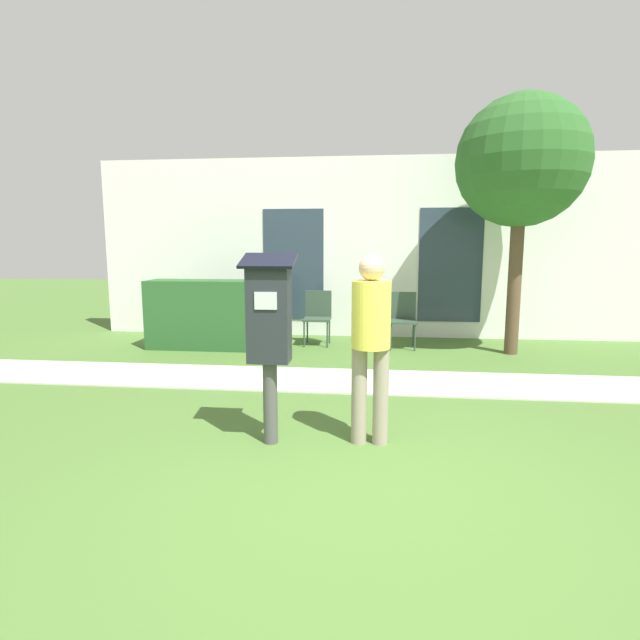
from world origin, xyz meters
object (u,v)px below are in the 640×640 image
(parking_meter, at_px, (269,324))
(outdoor_chair_left, at_px, (318,313))
(person_standing, at_px, (371,335))
(outdoor_chair_middle, at_px, (402,315))

(parking_meter, distance_m, outdoor_chair_left, 4.29)
(person_standing, bearing_deg, outdoor_chair_middle, 87.22)
(parking_meter, bearing_deg, outdoor_chair_middle, 72.62)
(parking_meter, relative_size, outdoor_chair_left, 1.77)
(outdoor_chair_left, bearing_deg, person_standing, -63.23)
(person_standing, height_order, outdoor_chair_left, person_standing)
(parking_meter, xyz_separation_m, outdoor_chair_left, (-0.09, 4.26, -0.49))
(parking_meter, bearing_deg, outdoor_chair_left, 91.27)
(person_standing, xyz_separation_m, outdoor_chair_left, (-0.92, 4.17, -0.40))
(parking_meter, bearing_deg, person_standing, 5.87)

